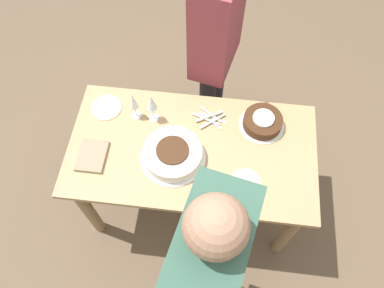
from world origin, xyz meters
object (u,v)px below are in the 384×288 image
at_px(cake_center_white, 173,154).
at_px(wine_glass_far, 133,102).
at_px(cake_front_chocolate, 262,122).
at_px(person_cutting, 216,39).
at_px(person_watching, 208,269).
at_px(wine_glass_near, 152,103).

height_order(cake_center_white, wine_glass_far, wine_glass_far).
xyz_separation_m(cake_front_chocolate, wine_glass_far, (0.72, 0.02, 0.10)).
distance_m(wine_glass_far, person_cutting, 0.62).
bearing_deg(wine_glass_far, person_cutting, -131.53).
xyz_separation_m(cake_center_white, cake_front_chocolate, (-0.47, -0.26, -0.01)).
bearing_deg(person_watching, cake_front_chocolate, -2.61).
height_order(wine_glass_far, person_watching, person_watching).
height_order(cake_front_chocolate, wine_glass_near, wine_glass_near).
relative_size(cake_center_white, cake_front_chocolate, 1.37).
xyz_separation_m(wine_glass_near, wine_glass_far, (0.10, -0.01, -0.01)).
bearing_deg(wine_glass_near, wine_glass_far, -3.21).
distance_m(person_cutting, person_watching, 1.32).
distance_m(wine_glass_far, person_watching, 0.99).
height_order(wine_glass_near, person_cutting, person_cutting).
distance_m(cake_front_chocolate, person_watching, 0.93).
relative_size(cake_front_chocolate, person_cutting, 0.17).
distance_m(cake_center_white, cake_front_chocolate, 0.54).
bearing_deg(cake_front_chocolate, cake_center_white, 29.41).
distance_m(cake_front_chocolate, wine_glass_near, 0.62).
distance_m(cake_center_white, person_watching, 0.69).
bearing_deg(person_cutting, wine_glass_far, -28.94).
bearing_deg(wine_glass_near, cake_front_chocolate, -177.66).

